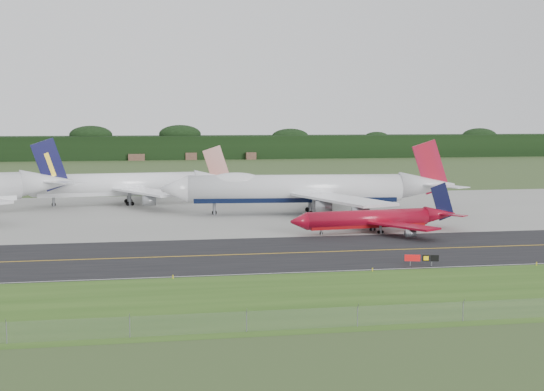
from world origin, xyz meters
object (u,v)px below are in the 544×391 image
(jet_ba_747, at_px, (306,189))
(jet_red_737, at_px, (376,219))
(jet_star_tail, at_px, (128,185))
(taxiway_sign, at_px, (422,258))

(jet_ba_747, bearing_deg, jet_red_737, -75.34)
(jet_red_737, relative_size, jet_star_tail, 0.62)
(jet_ba_747, bearing_deg, jet_star_tail, 146.72)
(taxiway_sign, bearing_deg, jet_red_737, 84.04)
(jet_ba_747, distance_m, jet_star_tail, 48.42)
(jet_red_737, bearing_deg, jet_ba_747, 104.66)
(jet_red_737, xyz_separation_m, taxiway_sign, (-3.45, -33.02, -1.39))
(jet_ba_747, relative_size, jet_star_tail, 1.21)
(jet_red_737, distance_m, jet_star_tail, 73.52)
(jet_star_tail, distance_m, taxiway_sign, 99.27)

